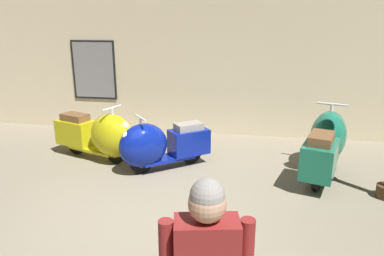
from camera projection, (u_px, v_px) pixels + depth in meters
name	position (u px, v px, depth m)	size (l,w,h in m)	color
ground_plane	(144.00, 224.00, 4.37)	(60.00, 60.00, 0.00)	gray
showroom_back_wall	(203.00, 45.00, 7.48)	(18.00, 0.63, 3.78)	beige
scooter_0	(101.00, 135.00, 6.27)	(1.69, 0.99, 1.00)	black
scooter_1	(158.00, 145.00, 5.86)	(1.49, 1.29, 0.94)	black
scooter_2	(326.00, 143.00, 5.74)	(1.01, 1.85, 1.09)	black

